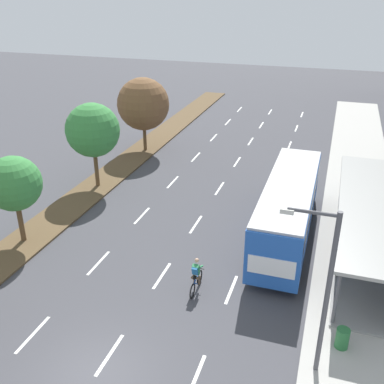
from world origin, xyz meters
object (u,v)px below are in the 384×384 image
cyclist (196,277)px  streetlight (323,284)px  median_tree_second (14,184)px  trash_bin (342,338)px  bus_shelter (371,224)px  median_tree_third (93,130)px  median_tree_fourth (143,104)px  bus (288,204)px

cyclist → streetlight: streetlight is taller
median_tree_second → trash_bin: 17.40m
bus_shelter → cyclist: bus_shelter is taller
bus_shelter → median_tree_third: (-17.75, 3.32, 2.26)m
streetlight → trash_bin: bearing=54.3°
median_tree_second → median_tree_fourth: 15.79m
streetlight → median_tree_fourth: bearing=127.6°
bus_shelter → streetlight: (-2.11, -8.92, 2.02)m
bus_shelter → cyclist: size_ratio=7.36×
median_tree_second → streetlight: streetlight is taller
cyclist → bus: bearing=62.0°
median_tree_fourth → trash_bin: (16.51, -18.68, -3.49)m
bus_shelter → bus: 4.31m
bus → trash_bin: bus is taller
median_tree_fourth → trash_bin: median_tree_fourth is taller
median_tree_second → trash_bin: bearing=-9.8°
bus_shelter → trash_bin: bearing=-98.2°
median_tree_third → trash_bin: median_tree_third is taller
bus_shelter → median_tree_third: median_tree_third is taller
bus → median_tree_fourth: (-13.31, 10.73, 1.99)m
bus → median_tree_second: size_ratio=2.31×
median_tree_second → bus_shelter: bearing=14.3°
median_tree_third → trash_bin: size_ratio=6.86×
bus_shelter → bus: bus is taller
bus → median_tree_third: median_tree_third is taller
median_tree_fourth → bus: bearing=-38.9°
cyclist → trash_bin: size_ratio=2.14×
cyclist → trash_bin: cyclist is taller
streetlight → median_tree_second: bearing=164.7°
bus_shelter → median_tree_third: size_ratio=2.29×
streetlight → trash_bin: 3.76m
trash_bin → streetlight: bearing=-125.7°
median_tree_fourth → streetlight: size_ratio=0.94×
streetlight → bus_shelter: bearing=76.7°
bus → median_tree_second: 14.67m
median_tree_second → cyclist: bearing=-6.3°
median_tree_second → trash_bin: (16.90, -2.91, -2.94)m
median_tree_second → median_tree_third: bearing=88.4°
bus_shelter → bus: (-4.28, 0.47, 0.20)m
bus_shelter → median_tree_second: median_tree_second is taller
bus → cyclist: bus is taller
bus_shelter → median_tree_fourth: (-17.59, 11.20, 2.20)m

